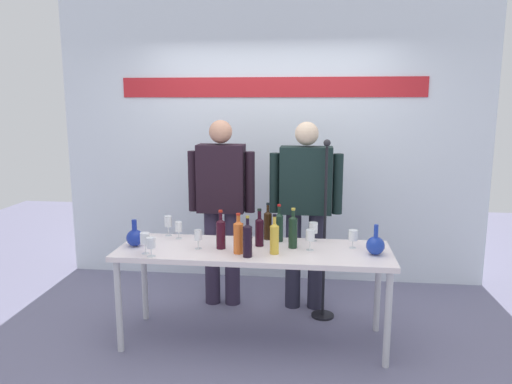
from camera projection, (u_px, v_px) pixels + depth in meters
ground_plane at (254, 340)px, 3.94m from camera, size 10.00×10.00×0.00m
back_wall at (271, 138)px, 5.13m from camera, size 4.43×0.11×3.00m
display_table at (254, 256)px, 3.81m from camera, size 2.11×0.67×0.76m
decanter_blue_left at (135, 237)px, 3.85m from camera, size 0.13×0.13×0.21m
decanter_blue_right at (375, 245)px, 3.64m from camera, size 0.14×0.14×0.23m
presenter_left at (222, 201)px, 4.49m from camera, size 0.61×0.22×1.72m
presenter_right at (305, 202)px, 4.40m from camera, size 0.65×0.22×1.71m
wine_bottle_0 at (221, 232)px, 3.78m from camera, size 0.07×0.07×0.30m
wine_bottle_1 at (268, 224)px, 4.03m from camera, size 0.07×0.07×0.31m
wine_bottle_2 at (248, 239)px, 3.58m from camera, size 0.07×0.07×0.31m
wine_bottle_3 at (279, 226)px, 3.98m from camera, size 0.07×0.07×0.31m
wine_bottle_4 at (293, 230)px, 3.80m from camera, size 0.07×0.07×0.32m
wine_bottle_5 at (274, 237)px, 3.65m from camera, size 0.07×0.07×0.30m
wine_bottle_6 at (259, 230)px, 3.85m from camera, size 0.07×0.07×0.30m
wine_bottle_7 at (238, 236)px, 3.66m from camera, size 0.07×0.07×0.31m
wine_glass_left_0 at (151, 243)px, 3.59m from camera, size 0.07×0.07×0.14m
wine_glass_left_1 at (179, 227)px, 4.06m from camera, size 0.06×0.06×0.14m
wine_glass_left_2 at (168, 222)px, 4.14m from camera, size 0.06×0.06×0.17m
wine_glass_left_3 at (198, 236)px, 3.78m from camera, size 0.06×0.06×0.15m
wine_glass_left_4 at (145, 239)px, 3.65m from camera, size 0.07×0.07×0.16m
wine_glass_right_0 at (353, 235)px, 3.80m from camera, size 0.07×0.07×0.14m
wine_glass_right_1 at (313, 228)px, 3.99m from camera, size 0.07×0.07×0.15m
wine_glass_right_2 at (310, 235)px, 3.74m from camera, size 0.07×0.07×0.16m
microphone_stand at (324, 259)px, 4.28m from camera, size 0.20×0.20×1.57m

